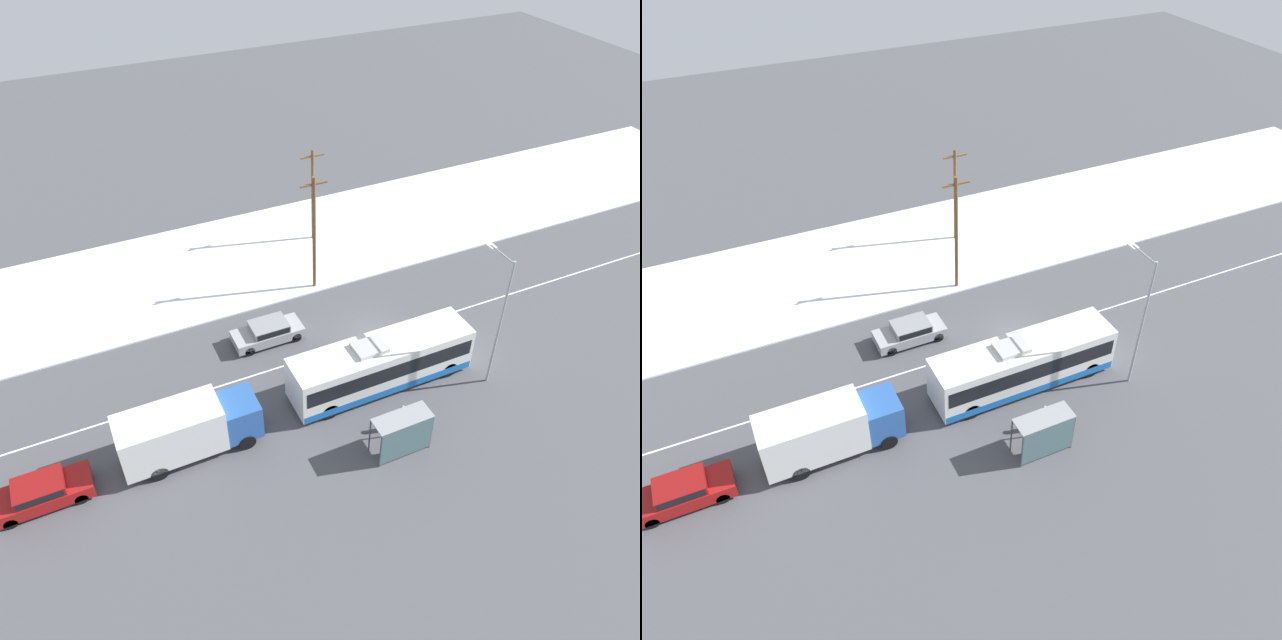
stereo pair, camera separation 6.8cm
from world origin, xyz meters
TOP-DOWN VIEW (x-y plane):
  - ground_plane at (0.00, 0.00)m, footprint 120.00×120.00m
  - snow_lot at (0.00, 11.72)m, footprint 80.00×11.91m
  - lane_marking_center at (0.00, 0.00)m, footprint 60.00×0.12m
  - city_bus at (-1.61, -3.63)m, footprint 10.65×2.57m
  - box_truck at (-12.84, -3.82)m, footprint 7.09×2.30m
  - sedan_car at (-6.03, 2.54)m, footprint 4.35×1.80m
  - parked_car_near_truck at (-19.93, -3.83)m, footprint 4.45×1.80m
  - pedestrian_at_stop at (-2.18, -7.04)m, footprint 0.59×0.26m
  - bus_shelter at (-3.01, -8.51)m, footprint 3.03×1.20m
  - streetlamp at (4.14, -5.69)m, footprint 0.36×2.24m
  - utility_pole_roadside at (-1.12, 6.40)m, footprint 1.80×0.24m
  - utility_pole_snowlot at (1.37, 12.10)m, footprint 1.80×0.24m

SIDE VIEW (x-z plane):
  - ground_plane at x=0.00m, z-range 0.00..0.00m
  - lane_marking_center at x=0.00m, z-range 0.00..0.00m
  - snow_lot at x=0.00m, z-range 0.00..0.12m
  - sedan_car at x=-6.03m, z-range 0.07..1.41m
  - parked_car_near_truck at x=-19.93m, z-range 0.07..1.49m
  - pedestrian_at_stop at x=-2.18m, z-range 0.19..1.84m
  - city_bus at x=-1.61m, z-range -0.04..3.15m
  - bus_shelter at x=-3.01m, z-range 0.48..2.88m
  - box_truck at x=-12.84m, z-range 0.16..3.28m
  - utility_pole_snowlot at x=1.37m, z-range 0.18..7.43m
  - utility_pole_roadside at x=-1.12m, z-range 0.19..8.50m
  - streetlamp at x=4.14m, z-range 0.96..9.27m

